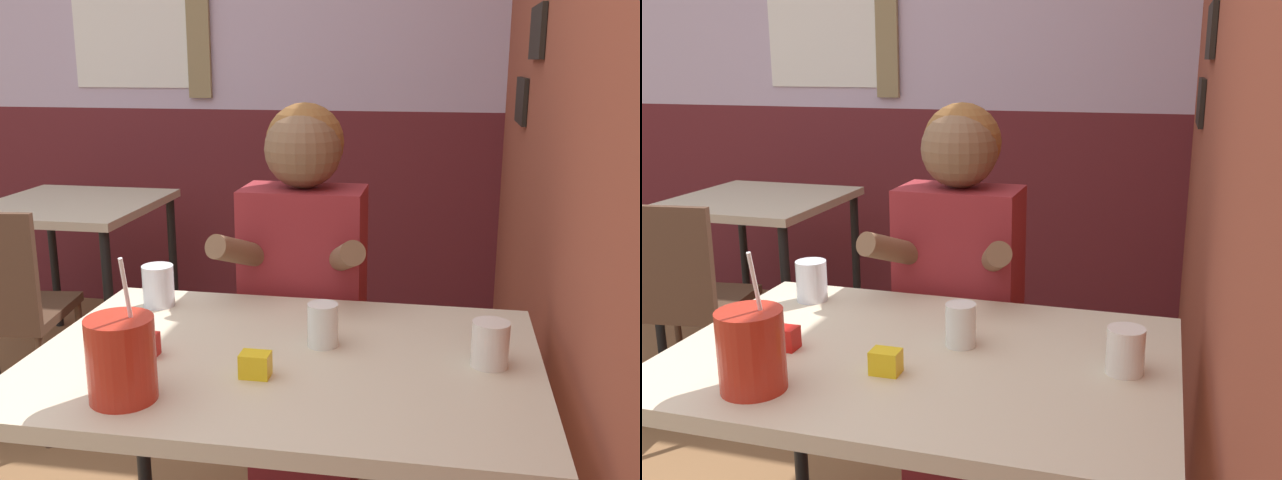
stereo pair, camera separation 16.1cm
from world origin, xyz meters
TOP-DOWN VIEW (x-y plane):
  - brick_wall_right at (1.35, 1.32)m, footprint 0.08×4.64m
  - back_wall at (-0.01, 2.67)m, footprint 5.63×0.09m
  - main_table at (0.72, 0.37)m, footprint 1.09×0.75m
  - background_table at (-0.60, 1.86)m, footprint 0.73×0.77m
  - person_seated at (0.66, 0.89)m, footprint 0.42×0.41m
  - cocktail_pitcher at (0.47, 0.12)m, footprint 0.13×0.13m
  - glass_near_pitcher at (0.33, 0.62)m, footprint 0.08×0.08m
  - glass_center at (0.79, 0.44)m, footprint 0.07×0.07m
  - glass_far_side at (1.15, 0.39)m, footprint 0.08×0.08m
  - condiment_ketchup at (0.42, 0.31)m, footprint 0.06×0.04m
  - condiment_mustard at (0.69, 0.25)m, footprint 0.06×0.04m

SIDE VIEW (x-z plane):
  - background_table at x=-0.60m, z-range 0.28..1.03m
  - person_seated at x=0.66m, z-range 0.04..1.29m
  - main_table at x=0.72m, z-range 0.30..1.04m
  - condiment_ketchup at x=0.42m, z-range 0.74..0.79m
  - condiment_mustard at x=0.69m, z-range 0.74..0.79m
  - glass_far_side at x=1.15m, z-range 0.74..0.84m
  - glass_center at x=0.79m, z-range 0.74..0.84m
  - glass_near_pitcher at x=0.33m, z-range 0.74..0.85m
  - cocktail_pitcher at x=0.47m, z-range 0.68..0.96m
  - brick_wall_right at x=1.35m, z-range 0.00..2.70m
  - back_wall at x=-0.01m, z-range 0.00..2.70m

